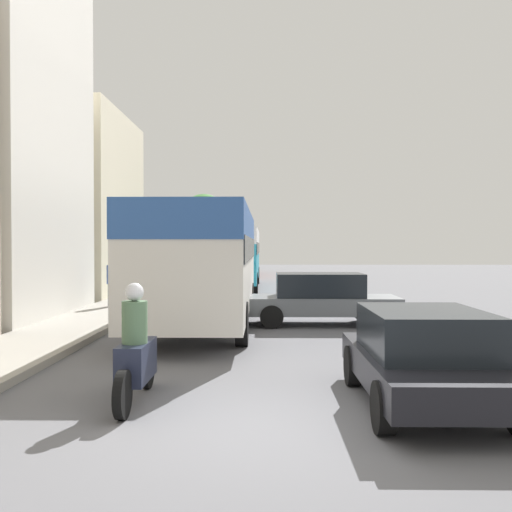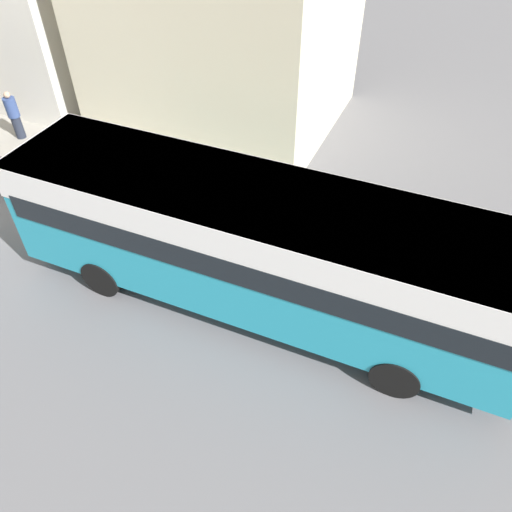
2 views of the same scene
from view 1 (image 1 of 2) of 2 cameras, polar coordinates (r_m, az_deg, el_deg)
ground_plane at (r=7.44m, az=0.60°, el=-16.62°), size 120.00×120.00×0.00m
building_far_terrace at (r=27.28m, az=-20.06°, el=4.73°), size 6.96×7.63×8.08m
bus_lead at (r=16.03m, az=-5.21°, el=0.35°), size 2.65×10.32×3.19m
bus_following at (r=30.07m, az=-2.25°, el=0.59°), size 2.64×11.24×3.10m
bus_third_in_line at (r=43.04m, az=-1.71°, el=0.72°), size 2.60×10.57×3.09m
motorcycle_behind_lead at (r=8.46m, az=-11.94°, el=-9.70°), size 0.39×2.24×1.73m
car_crossing at (r=8.44m, az=16.50°, el=-9.52°), size 1.85×3.84×1.36m
car_far_curb at (r=16.39m, az=6.37°, el=-4.18°), size 4.44×1.85×1.47m
pedestrian_near_curb at (r=20.36m, az=-14.17°, el=-2.57°), size 0.39×0.39×1.64m
street_tree at (r=49.29m, az=-5.24°, el=3.75°), size 4.21×4.21×6.55m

